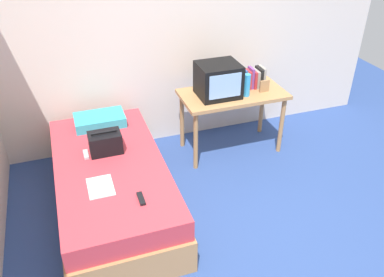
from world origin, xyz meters
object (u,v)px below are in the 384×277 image
desk (233,100)px  handbag (105,143)px  tv (218,80)px  remote_dark (141,199)px  remote_silver (86,154)px  magazine (100,187)px  pillow (100,120)px  bed (112,186)px  book_row (253,78)px  water_bottle (247,85)px  picture_frame (264,86)px

desk → handbag: (-1.48, -0.40, -0.01)m
tv → remote_dark: tv is taller
desk → remote_silver: (-1.67, -0.40, -0.10)m
desk → remote_dark: 1.78m
desk → magazine: size_ratio=4.00×
magazine → desk: bearing=29.8°
magazine → pillow: bearing=82.0°
bed → remote_silver: 0.39m
tv → pillow: tv is taller
remote_silver → magazine: bearing=-83.4°
book_row → remote_dark: 2.05m
water_bottle → magazine: (-1.71, -0.81, -0.33)m
handbag → magazine: 0.54m
bed → magazine: 0.44m
bed → remote_silver: (-0.18, 0.20, 0.28)m
magazine → tv: bearing=32.7°
water_bottle → handbag: 1.62m
handbag → remote_dark: (0.16, -0.79, -0.09)m
water_bottle → book_row: bearing=47.1°
desk → pillow: 1.47m
water_bottle → picture_frame: bearing=6.5°
picture_frame → magazine: bearing=-156.8°
picture_frame → desk: bearing=164.8°
tv → picture_frame: 0.54m
tv → remote_dark: 1.68m
handbag → remote_silver: size_ratio=2.08×
magazine → bed: bearing=69.0°
tv → picture_frame: tv is taller
picture_frame → magazine: size_ratio=0.46×
tv → remote_silver: bearing=-165.0°
desk → book_row: size_ratio=4.77×
desk → remote_dark: bearing=-138.0°
tv → magazine: tv is taller
tv → pillow: (-1.27, 0.14, -0.33)m
handbag → pillow: bearing=88.0°
picture_frame → remote_silver: size_ratio=0.93×
magazine → remote_dark: remote_dark is taller
book_row → picture_frame: 0.17m
desk → tv: tv is taller
picture_frame → handbag: (-1.81, -0.31, -0.17)m
magazine → remote_silver: 0.52m
handbag → remote_dark: handbag is taller
bed → pillow: pillow is taller
book_row → remote_dark: (-1.59, -1.25, -0.30)m
tv → book_row: 0.47m
tv → magazine: 1.73m
desk → water_bottle: size_ratio=4.68×
magazine → book_row: bearing=27.7°
tv → water_bottle: 0.31m
book_row → handbag: book_row is taller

